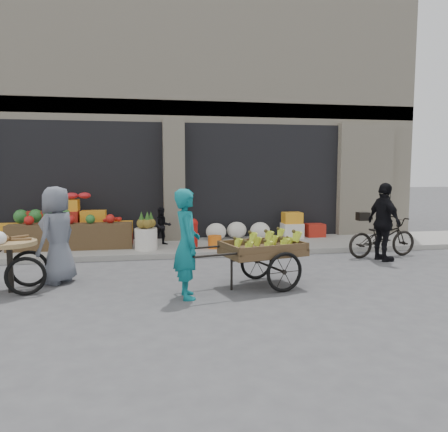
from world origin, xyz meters
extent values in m
plane|color=#424244|center=(0.00, 0.00, 0.00)|extent=(80.00, 80.00, 0.00)
cube|color=gray|center=(0.00, 4.10, 0.06)|extent=(18.00, 2.20, 0.12)
cube|color=beige|center=(0.00, 8.20, 3.50)|extent=(14.00, 6.00, 7.00)
cube|color=gray|center=(0.00, 5.35, 3.60)|extent=(14.00, 0.30, 0.40)
cube|color=black|center=(-2.48, 6.00, 1.67)|extent=(4.40, 1.60, 3.10)
cube|color=black|center=(2.48, 6.00, 1.67)|extent=(4.40, 1.60, 3.10)
cube|color=beige|center=(0.00, 5.15, 1.67)|extent=(0.55, 0.80, 3.22)
cube|color=brown|center=(-2.48, 3.95, 0.42)|extent=(2.80, 0.45, 0.60)
sphere|color=#1E5923|center=(-3.17, 4.45, 0.86)|extent=(0.34, 0.34, 0.34)
cylinder|color=silver|center=(-0.75, 3.60, 0.37)|extent=(0.52, 0.52, 0.50)
cylinder|color=#A5140F|center=(0.35, 3.55, 0.40)|extent=(0.20, 0.20, 0.56)
sphere|color=#A5140F|center=(0.35, 3.55, 0.72)|extent=(0.22, 0.22, 0.22)
cylinder|color=orange|center=(0.85, 3.50, 0.27)|extent=(0.32, 0.32, 0.30)
ellipsoid|color=silver|center=(1.68, 4.70, 0.34)|extent=(1.70, 0.60, 0.44)
imported|color=black|center=(-0.35, 4.20, 0.58)|extent=(0.51, 0.43, 0.93)
cube|color=brown|center=(1.18, 0.43, 0.60)|extent=(1.47, 1.14, 0.12)
torus|color=black|center=(1.43, 0.01, 0.33)|extent=(0.65, 0.22, 0.66)
torus|color=black|center=(1.21, 0.92, 0.33)|extent=(0.65, 0.22, 0.66)
cylinder|color=black|center=(0.62, 0.29, 0.27)|extent=(0.05, 0.05, 0.54)
imported|color=#0F6C75|center=(-0.14, 0.00, 0.84)|extent=(0.45, 0.64, 1.68)
cylinder|color=#9E7F51|center=(-2.90, 0.79, 0.80)|extent=(0.95, 0.95, 0.07)
cube|color=black|center=(-2.90, 0.79, 0.40)|extent=(0.09, 0.09, 0.80)
torus|color=black|center=(-2.62, 0.55, 0.31)|extent=(0.62, 0.15, 0.62)
torus|color=black|center=(-2.69, 1.11, 0.31)|extent=(0.62, 0.15, 0.62)
imported|color=slate|center=(-2.26, 1.29, 0.84)|extent=(0.85, 0.98, 1.69)
imported|color=black|center=(4.51, 2.40, 0.45)|extent=(1.77, 0.80, 0.90)
imported|color=black|center=(4.31, 2.00, 0.85)|extent=(0.53, 1.04, 1.69)
camera|label=1|loc=(-0.74, -6.58, 1.96)|focal=35.00mm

